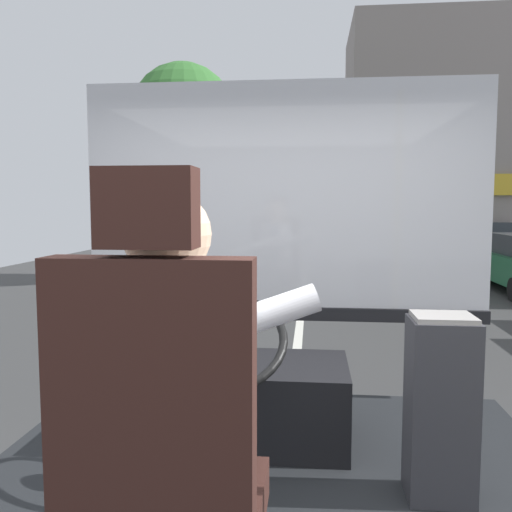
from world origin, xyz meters
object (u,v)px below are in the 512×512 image
Objects in this scene: bus_driver at (176,382)px; parked_car_black at (470,243)px; driver_seat at (164,468)px; steering_console at (238,398)px; parked_car_charcoal at (421,234)px; fare_box at (440,407)px.

parked_car_black is (5.14, 15.53, -0.65)m from bus_driver.
driver_seat is 1.56× the size of bus_driver.
bus_driver is 1.31m from steering_console.
driver_seat is 0.22m from bus_driver.
bus_driver is 22.31m from parked_car_charcoal.
parked_car_black reaches higher than parked_car_charcoal.
steering_console is at bearing -109.76° from parked_car_black.
fare_box is at bearing 41.16° from bus_driver.
steering_console is at bearing 90.00° from driver_seat.
parked_car_black is 1.01× the size of parked_car_charcoal.
driver_seat is 1.16× the size of steering_console.
bus_driver reaches higher than parked_car_black.
parked_car_charcoal is (4.89, 21.89, -0.51)m from driver_seat.
fare_box reaches higher than parked_car_black.
bus_driver is at bearing -102.67° from parked_car_charcoal.
driver_seat is at bearing -102.60° from parked_car_charcoal.
steering_console is at bearing 90.00° from bus_driver.
fare_box is at bearing -106.09° from parked_car_black.
parked_car_black is (4.25, 14.75, -0.32)m from fare_box.
parked_car_black is at bearing 70.24° from steering_console.
driver_seat is at bearing -134.41° from fare_box.
parked_car_charcoal is at bearing 77.33° from bus_driver.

